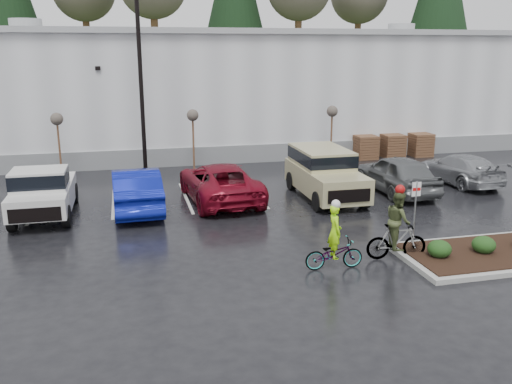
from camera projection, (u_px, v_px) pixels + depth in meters
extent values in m
plane|color=black|center=(300.00, 261.00, 16.17)|extent=(120.00, 120.00, 0.00)
cube|color=silver|center=(198.00, 90.00, 35.93)|extent=(60.00, 15.00, 7.00)
cube|color=slate|center=(218.00, 155.00, 29.61)|extent=(60.00, 0.12, 1.00)
cube|color=#999B9E|center=(196.00, 34.00, 35.02)|extent=(60.50, 15.50, 0.30)
cube|color=#2A411B|center=(169.00, 79.00, 57.66)|extent=(80.00, 25.00, 6.00)
cylinder|color=black|center=(141.00, 85.00, 25.37)|extent=(0.20, 0.20, 9.00)
cylinder|color=#482F1C|center=(60.00, 150.00, 26.20)|extent=(0.10, 0.10, 2.80)
sphere|color=#464138|center=(57.00, 119.00, 25.81)|extent=(0.60, 0.60, 0.60)
cylinder|color=#482F1C|center=(194.00, 145.00, 27.68)|extent=(0.10, 0.10, 2.80)
sphere|color=#464138|center=(193.00, 115.00, 27.29)|extent=(0.60, 0.60, 0.60)
cylinder|color=#482F1C|center=(331.00, 139.00, 29.38)|extent=(0.10, 0.10, 2.80)
sphere|color=#464138|center=(332.00, 111.00, 29.00)|extent=(0.60, 0.60, 0.60)
cube|color=#482F1C|center=(365.00, 147.00, 31.08)|extent=(1.20, 1.20, 1.35)
cube|color=#482F1C|center=(392.00, 146.00, 31.46)|extent=(1.20, 1.20, 1.35)
cube|color=#482F1C|center=(420.00, 145.00, 31.87)|extent=(1.20, 1.20, 1.35)
ellipsoid|color=#173412|center=(439.00, 249.00, 16.03)|extent=(0.70, 0.70, 0.52)
ellipsoid|color=#173412|center=(484.00, 245.00, 16.37)|extent=(0.70, 0.70, 0.52)
cylinder|color=gray|center=(414.00, 215.00, 16.94)|extent=(0.05, 0.05, 2.20)
cube|color=white|center=(416.00, 189.00, 16.72)|extent=(0.30, 0.02, 0.45)
cube|color=red|center=(417.00, 189.00, 16.71)|extent=(0.26, 0.02, 0.10)
imported|color=#0D1891|center=(136.00, 189.00, 21.15)|extent=(1.95, 5.15, 1.68)
imported|color=maroon|center=(220.00, 182.00, 22.47)|extent=(3.04, 5.89, 1.59)
imported|color=#5D6062|center=(397.00, 174.00, 23.76)|extent=(2.08, 4.97, 1.68)
imported|color=#989A9F|center=(459.00, 169.00, 25.40)|extent=(2.28, 4.92, 1.39)
imported|color=#3F3F44|center=(334.00, 254.00, 15.54)|extent=(1.73, 0.66, 0.89)
imported|color=#A1FA0D|center=(335.00, 231.00, 15.36)|extent=(0.40, 0.58, 1.56)
sphere|color=silver|center=(336.00, 204.00, 15.16)|extent=(0.26, 0.26, 0.26)
imported|color=#3F3F44|center=(396.00, 241.00, 16.24)|extent=(1.83, 0.75, 1.11)
imported|color=#3E4826|center=(398.00, 220.00, 16.07)|extent=(0.57, 0.90, 1.75)
sphere|color=#990C0C|center=(400.00, 190.00, 15.83)|extent=(0.29, 0.29, 0.29)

